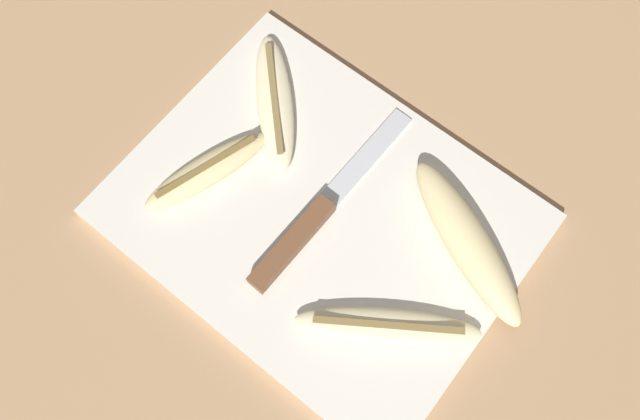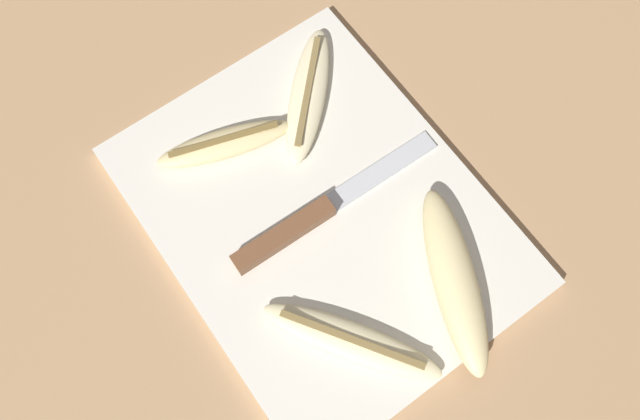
% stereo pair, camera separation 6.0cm
% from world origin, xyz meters
% --- Properties ---
extents(ground_plane, '(4.00, 4.00, 0.00)m').
position_xyz_m(ground_plane, '(0.00, 0.00, 0.00)').
color(ground_plane, tan).
extents(cutting_board, '(0.41, 0.32, 0.01)m').
position_xyz_m(cutting_board, '(0.00, 0.00, 0.01)').
color(cutting_board, silver).
rests_on(cutting_board, ground_plane).
extents(knife, '(0.03, 0.25, 0.02)m').
position_xyz_m(knife, '(0.00, -0.02, 0.02)').
color(knife, brown).
rests_on(knife, cutting_board).
extents(banana_mellow_near, '(0.08, 0.15, 0.02)m').
position_xyz_m(banana_mellow_near, '(-0.12, -0.04, 0.02)').
color(banana_mellow_near, beige).
rests_on(banana_mellow_near, cutting_board).
extents(banana_cream_curved, '(0.17, 0.13, 0.02)m').
position_xyz_m(banana_cream_curved, '(0.13, -0.05, 0.02)').
color(banana_cream_curved, beige).
rests_on(banana_cream_curved, cutting_board).
extents(banana_ripe_center, '(0.19, 0.12, 0.03)m').
position_xyz_m(banana_ripe_center, '(0.14, 0.06, 0.03)').
color(banana_ripe_center, beige).
rests_on(banana_ripe_center, cutting_board).
extents(banana_pale_long, '(0.15, 0.15, 0.02)m').
position_xyz_m(banana_pale_long, '(-0.12, 0.07, 0.02)').
color(banana_pale_long, beige).
rests_on(banana_pale_long, cutting_board).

